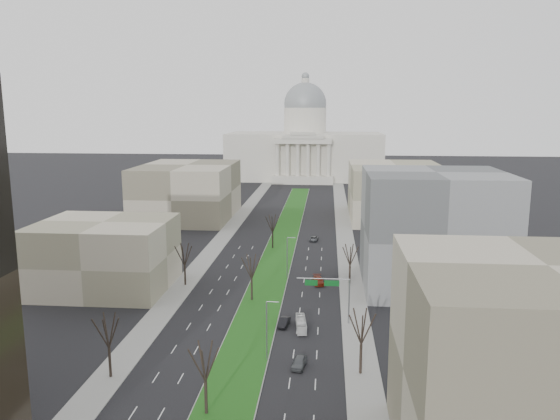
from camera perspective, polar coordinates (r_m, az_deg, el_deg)
The scene contains 25 objects.
ground at distance 144.66m, azimuth 0.02°, elevation -4.08°, with size 600.00×600.00×0.00m, color black.
median at distance 143.66m, azimuth -0.02°, elevation -4.14°, with size 8.00×222.03×0.20m.
sidewalk_left at distance 123.72m, azimuth -9.17°, elevation -6.72°, with size 5.00×330.00×0.15m, color gray.
sidewalk_right at distance 120.22m, azimuth 7.37°, elevation -7.19°, with size 5.00×330.00×0.15m, color gray.
capitol at distance 290.00m, azimuth 2.61°, elevation 6.53°, with size 80.00×46.00×55.00m.
building_beige_left at distance 117.56m, azimuth -17.83°, elevation -4.51°, with size 26.00×22.00×14.00m, color gray.
building_tan_right at distance 61.08m, azimuth 25.35°, elevation -15.21°, with size 26.00×24.00×22.00m, color gray.
building_grey_right at distance 116.18m, azimuth 15.73°, elevation -2.04°, with size 28.00×26.00×24.00m, color #5C5F61.
building_far_left at distance 187.58m, azimuth -9.62°, elevation 1.96°, with size 30.00×40.00×18.00m, color gray.
building_far_right at distance 187.88m, azimuth 11.94°, elevation 1.89°, with size 30.00×40.00×18.00m, color gray.
tree_left_mid at distance 79.26m, azimuth -17.54°, elevation -11.83°, with size 5.40×5.40×9.72m.
tree_left_far at distance 115.27m, azimuth -9.97°, elevation -4.53°, with size 5.28×5.28×9.50m.
tree_right_mid at distance 77.40m, azimuth 8.53°, elevation -11.86°, with size 5.52×5.52×9.94m.
tree_right_far at distance 115.52m, azimuth 7.35°, elevation -4.59°, with size 5.04×5.04×9.07m.
tree_median_a at distance 67.86m, azimuth -7.84°, elevation -15.33°, with size 5.40×5.40×9.72m.
tree_median_b at distance 104.70m, azimuth -3.00°, elevation -5.84°, with size 5.40×5.40×9.72m.
tree_median_c at distance 143.24m, azimuth -0.78°, elevation -1.35°, with size 5.40×5.40×9.72m.
streetlamp_median_b at distance 81.35m, azimuth -1.36°, elevation -12.39°, with size 1.90×0.20×9.16m.
streetlamp_median_c at distance 119.05m, azimuth 0.78°, elevation -4.90°, with size 1.90×0.20×9.16m.
mast_arm_signs at distance 94.51m, azimuth 5.59°, elevation -8.27°, with size 9.12×0.24×8.09m.
car_grey_near at distance 81.21m, azimuth 2.03°, elevation -15.60°, with size 1.72×4.28×1.46m, color #505458.
car_black at distance 94.91m, azimuth 0.43°, elevation -11.63°, with size 1.46×4.18×1.38m, color black.
car_red at distance 116.51m, azimuth 4.04°, elevation -7.36°, with size 2.10×5.16×1.50m, color maroon.
car_grey_far at distance 153.35m, azimuth 3.56°, elevation -3.02°, with size 2.06×4.47×1.24m, color #4A4D52.
box_van at distance 93.59m, azimuth 2.22°, elevation -11.81°, with size 1.56×6.66×1.86m, color white.
Camera 1 is at (12.18, -19.45, 36.49)m, focal length 35.00 mm.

